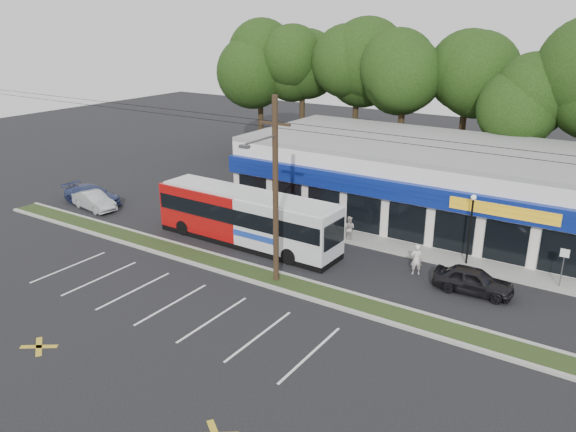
{
  "coord_description": "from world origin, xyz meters",
  "views": [
    {
      "loc": [
        18.65,
        -21.71,
        13.5
      ],
      "look_at": [
        1.15,
        5.0,
        2.22
      ],
      "focal_mm": 35.0,
      "sensor_mm": 36.0,
      "label": 1
    }
  ],
  "objects_px": {
    "car_blue": "(92,195)",
    "pedestrian_b": "(349,228)",
    "lamp_post": "(471,222)",
    "utility_pole": "(272,185)",
    "sign_post": "(564,261)",
    "car_dark": "(473,280)",
    "metrobus": "(247,217)",
    "car_silver": "(94,201)",
    "pedestrian_a": "(416,260)"
  },
  "relations": [
    {
      "from": "car_silver",
      "to": "car_blue",
      "type": "relative_size",
      "value": 0.83
    },
    {
      "from": "car_blue",
      "to": "pedestrian_a",
      "type": "bearing_deg",
      "value": -89.96
    },
    {
      "from": "car_blue",
      "to": "lamp_post",
      "type": "bearing_deg",
      "value": -84.45
    },
    {
      "from": "metrobus",
      "to": "car_dark",
      "type": "relative_size",
      "value": 3.12
    },
    {
      "from": "car_dark",
      "to": "lamp_post",
      "type": "bearing_deg",
      "value": 18.28
    },
    {
      "from": "metrobus",
      "to": "pedestrian_b",
      "type": "height_order",
      "value": "metrobus"
    },
    {
      "from": "lamp_post",
      "to": "metrobus",
      "type": "bearing_deg",
      "value": -161.19
    },
    {
      "from": "sign_post",
      "to": "car_dark",
      "type": "relative_size",
      "value": 0.55
    },
    {
      "from": "lamp_post",
      "to": "metrobus",
      "type": "height_order",
      "value": "lamp_post"
    },
    {
      "from": "pedestrian_a",
      "to": "metrobus",
      "type": "bearing_deg",
      "value": -23.22
    },
    {
      "from": "lamp_post",
      "to": "pedestrian_b",
      "type": "xyz_separation_m",
      "value": [
        -7.48,
        -0.3,
        -1.86
      ]
    },
    {
      "from": "car_blue",
      "to": "metrobus",
      "type": "bearing_deg",
      "value": -93.15
    },
    {
      "from": "utility_pole",
      "to": "pedestrian_a",
      "type": "xyz_separation_m",
      "value": [
        6.17,
        5.07,
        -4.53
      ]
    },
    {
      "from": "lamp_post",
      "to": "metrobus",
      "type": "distance_m",
      "value": 13.37
    },
    {
      "from": "sign_post",
      "to": "metrobus",
      "type": "xyz_separation_m",
      "value": [
        -17.63,
        -4.08,
        0.24
      ]
    },
    {
      "from": "lamp_post",
      "to": "utility_pole",
      "type": "bearing_deg",
      "value": -136.05
    },
    {
      "from": "pedestrian_b",
      "to": "car_blue",
      "type": "bearing_deg",
      "value": 1.86
    },
    {
      "from": "car_blue",
      "to": "sign_post",
      "type": "bearing_deg",
      "value": -86.23
    },
    {
      "from": "utility_pole",
      "to": "sign_post",
      "type": "height_order",
      "value": "utility_pole"
    },
    {
      "from": "car_blue",
      "to": "pedestrian_a",
      "type": "distance_m",
      "value": 25.45
    },
    {
      "from": "utility_pole",
      "to": "car_blue",
      "type": "bearing_deg",
      "value": 169.81
    },
    {
      "from": "sign_post",
      "to": "metrobus",
      "type": "distance_m",
      "value": 18.09
    },
    {
      "from": "utility_pole",
      "to": "sign_post",
      "type": "distance_m",
      "value": 15.71
    },
    {
      "from": "sign_post",
      "to": "metrobus",
      "type": "relative_size",
      "value": 0.18
    },
    {
      "from": "car_blue",
      "to": "pedestrian_a",
      "type": "height_order",
      "value": "pedestrian_a"
    },
    {
      "from": "car_silver",
      "to": "pedestrian_a",
      "type": "relative_size",
      "value": 2.29
    },
    {
      "from": "metrobus",
      "to": "car_dark",
      "type": "height_order",
      "value": "metrobus"
    },
    {
      "from": "pedestrian_a",
      "to": "lamp_post",
      "type": "bearing_deg",
      "value": -156.79
    },
    {
      "from": "car_dark",
      "to": "pedestrian_a",
      "type": "xyz_separation_m",
      "value": [
        -3.3,
        0.5,
        0.2
      ]
    },
    {
      "from": "car_dark",
      "to": "pedestrian_b",
      "type": "height_order",
      "value": "pedestrian_b"
    },
    {
      "from": "sign_post",
      "to": "metrobus",
      "type": "height_order",
      "value": "metrobus"
    },
    {
      "from": "metrobus",
      "to": "pedestrian_a",
      "type": "height_order",
      "value": "metrobus"
    },
    {
      "from": "pedestrian_a",
      "to": "car_blue",
      "type": "bearing_deg",
      "value": -27.61
    },
    {
      "from": "car_blue",
      "to": "pedestrian_b",
      "type": "height_order",
      "value": "pedestrian_b"
    },
    {
      "from": "car_dark",
      "to": "pedestrian_a",
      "type": "height_order",
      "value": "pedestrian_a"
    },
    {
      "from": "lamp_post",
      "to": "car_silver",
      "type": "relative_size",
      "value": 1.05
    },
    {
      "from": "pedestrian_b",
      "to": "car_dark",
      "type": "bearing_deg",
      "value": 151.32
    },
    {
      "from": "sign_post",
      "to": "car_dark",
      "type": "distance_m",
      "value": 4.89
    },
    {
      "from": "sign_post",
      "to": "car_blue",
      "type": "bearing_deg",
      "value": -172.63
    },
    {
      "from": "lamp_post",
      "to": "pedestrian_b",
      "type": "bearing_deg",
      "value": -177.7
    },
    {
      "from": "metrobus",
      "to": "car_silver",
      "type": "distance_m",
      "value": 13.68
    },
    {
      "from": "sign_post",
      "to": "pedestrian_a",
      "type": "height_order",
      "value": "sign_post"
    },
    {
      "from": "lamp_post",
      "to": "car_dark",
      "type": "distance_m",
      "value": 4.06
    },
    {
      "from": "utility_pole",
      "to": "car_silver",
      "type": "height_order",
      "value": "utility_pole"
    },
    {
      "from": "car_silver",
      "to": "pedestrian_b",
      "type": "height_order",
      "value": "pedestrian_b"
    },
    {
      "from": "sign_post",
      "to": "car_silver",
      "type": "height_order",
      "value": "sign_post"
    },
    {
      "from": "car_dark",
      "to": "car_blue",
      "type": "xyz_separation_m",
      "value": [
        -28.7,
        -1.12,
        0.02
      ]
    },
    {
      "from": "car_blue",
      "to": "pedestrian_b",
      "type": "xyz_separation_m",
      "value": [
        19.92,
        4.12,
        0.1
      ]
    },
    {
      "from": "car_silver",
      "to": "pedestrian_a",
      "type": "height_order",
      "value": "pedestrian_a"
    },
    {
      "from": "car_silver",
      "to": "pedestrian_b",
      "type": "xyz_separation_m",
      "value": [
        18.74,
        4.89,
        0.14
      ]
    }
  ]
}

